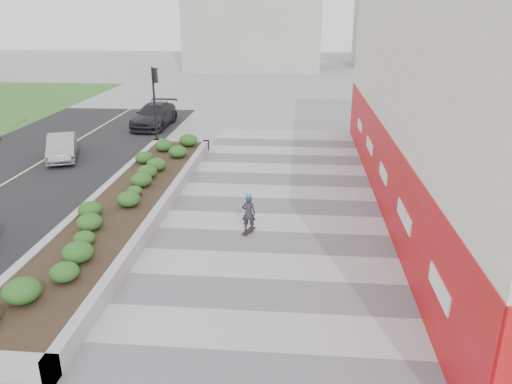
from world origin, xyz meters
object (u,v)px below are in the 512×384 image
planter (127,203)px  skateboarder (249,213)px  traffic_signal_near (155,93)px  car_silver (62,147)px  car_dark (154,115)px

planter → skateboarder: 4.88m
traffic_signal_near → car_silver: size_ratio=1.12×
skateboarder → car_dark: 17.44m
planter → car_silver: size_ratio=4.81×
traffic_signal_near → skateboarder: 13.60m
planter → traffic_signal_near: 10.90m
skateboarder → planter: bearing=-174.9°
car_silver → car_dark: 8.09m
car_silver → skateboarder: bearing=-59.8°
car_silver → car_dark: car_dark is taller
skateboarder → car_dark: bearing=137.0°
car_dark → planter: bearing=-76.5°
skateboarder → car_silver: size_ratio=0.38×
skateboarder → car_dark: size_ratio=0.28×
planter → car_silver: bearing=130.1°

